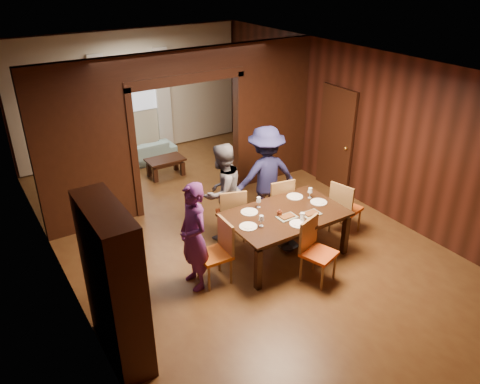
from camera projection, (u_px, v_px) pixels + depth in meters
floor at (234, 235)px, 8.09m from camera, size 9.00×9.00×0.00m
ceiling at (233, 66)px, 6.77m from camera, size 5.50×9.00×0.02m
room_walls at (181, 122)px, 8.82m from camera, size 5.52×9.01×2.90m
person_purple at (194, 237)px, 6.53m from camera, size 0.40×0.60×1.63m
person_grey at (222, 192)px, 7.73m from camera, size 0.98×0.87×1.67m
person_navy at (266, 175)px, 8.16m from camera, size 1.25×0.84×1.79m
sofa at (138, 153)px, 10.77m from camera, size 1.70×0.68×0.49m
serving_bowl at (290, 206)px, 7.37m from camera, size 0.33×0.33×0.08m
dining_table at (284, 234)px, 7.41m from camera, size 1.85×1.15×0.76m
coffee_table at (166, 167)px, 10.18m from camera, size 0.80×0.50×0.40m
chair_left at (214, 253)px, 6.76m from camera, size 0.46×0.46×0.97m
chair_right at (346, 207)px, 7.99m from camera, size 0.54×0.54×0.97m
chair_far_l at (231, 213)px, 7.80m from camera, size 0.56×0.56×0.97m
chair_far_r at (277, 202)px, 8.15m from camera, size 0.51×0.51×0.97m
chair_near at (319, 252)px, 6.78m from camera, size 0.55×0.55×0.97m
hutch at (114, 285)px, 5.30m from camera, size 0.40×1.20×2.00m
door_right at (336, 140)px, 9.28m from camera, size 0.06×0.90×2.10m
window_far at (131, 84)px, 10.65m from camera, size 1.20×0.03×1.30m
curtain_left at (102, 109)px, 10.46m from camera, size 0.35×0.06×2.40m
curtain_right at (163, 99)px, 11.18m from camera, size 0.35×0.06×2.40m
plate_left at (248, 226)px, 6.88m from camera, size 0.27×0.27×0.01m
plate_far_l at (249, 212)px, 7.26m from camera, size 0.27×0.27×0.01m
plate_far_r at (295, 197)px, 7.72m from camera, size 0.27×0.27×0.01m
plate_right at (319, 202)px, 7.55m from camera, size 0.27×0.27×0.01m
plate_near at (298, 224)px, 6.95m from camera, size 0.27×0.27×0.01m
platter_a at (287, 217)px, 7.11m from camera, size 0.30×0.20×0.04m
platter_b at (311, 213)px, 7.20m from camera, size 0.30×0.20×0.04m
wineglass_left at (261, 221)px, 6.86m from camera, size 0.08×0.08×0.18m
wineglass_far at (259, 202)px, 7.37m from camera, size 0.08×0.08×0.18m
wineglass_right at (310, 193)px, 7.66m from camera, size 0.08×0.08×0.18m
tumbler at (302, 217)px, 7.00m from camera, size 0.07×0.07×0.14m
condiment_jar at (279, 213)px, 7.13m from camera, size 0.08×0.08×0.11m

